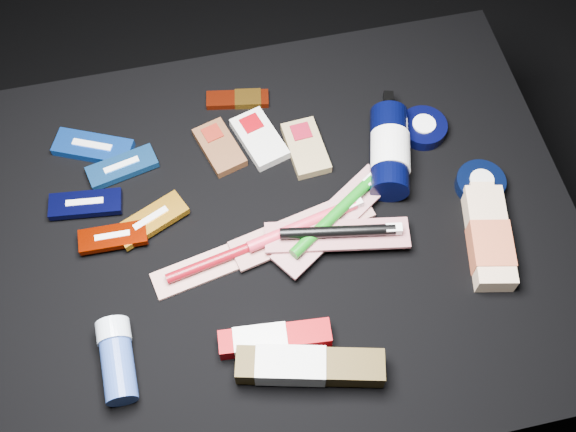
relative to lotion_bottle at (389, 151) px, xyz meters
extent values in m
plane|color=black|center=(-0.21, -0.09, -0.43)|extent=(3.00, 3.00, 0.00)
cube|color=black|center=(-0.21, -0.09, -0.23)|extent=(0.98, 0.78, 0.40)
cube|color=blue|center=(-0.49, 0.13, -0.03)|extent=(0.14, 0.10, 0.02)
cube|color=#BCBCB8|center=(-0.49, 0.13, -0.02)|extent=(0.07, 0.04, 0.02)
cube|color=#184D93|center=(-0.45, 0.08, -0.02)|extent=(0.12, 0.07, 0.01)
cube|color=silver|center=(-0.45, 0.08, -0.02)|extent=(0.06, 0.02, 0.02)
cube|color=black|center=(-0.52, 0.02, -0.02)|extent=(0.12, 0.06, 0.01)
cube|color=beige|center=(-0.52, 0.02, -0.02)|extent=(0.06, 0.02, 0.02)
cube|color=orange|center=(-0.41, -0.04, -0.02)|extent=(0.13, 0.09, 0.01)
cube|color=beige|center=(-0.41, -0.04, -0.02)|extent=(0.06, 0.04, 0.02)
cube|color=#701100|center=(-0.48, -0.06, -0.02)|extent=(0.11, 0.04, 0.01)
cube|color=silver|center=(-0.48, -0.06, -0.02)|extent=(0.06, 0.01, 0.01)
cube|color=#55311A|center=(-0.28, 0.09, -0.02)|extent=(0.08, 0.12, 0.02)
cube|color=maroon|center=(-0.29, 0.11, -0.02)|extent=(0.04, 0.04, 0.02)
cube|color=silver|center=(-0.21, 0.09, -0.02)|extent=(0.09, 0.13, 0.02)
cube|color=#710208|center=(-0.22, 0.12, -0.02)|extent=(0.04, 0.04, 0.02)
cube|color=#8F7A4E|center=(-0.13, 0.05, -0.02)|extent=(0.07, 0.11, 0.02)
cube|color=maroon|center=(-0.13, 0.08, -0.02)|extent=(0.03, 0.03, 0.02)
cube|color=#691707|center=(-0.23, 0.18, -0.03)|extent=(0.12, 0.05, 0.01)
cube|color=#AA721E|center=(-0.21, 0.18, -0.03)|extent=(0.05, 0.04, 0.01)
cylinder|color=black|center=(0.00, 0.00, 0.00)|extent=(0.11, 0.17, 0.07)
cylinder|color=silver|center=(0.00, 0.00, 0.00)|extent=(0.08, 0.09, 0.07)
cylinder|color=black|center=(0.02, 0.09, 0.00)|extent=(0.03, 0.03, 0.02)
cube|color=black|center=(0.03, 0.11, -0.01)|extent=(0.02, 0.03, 0.01)
cylinder|color=black|center=(0.08, 0.05, -0.02)|extent=(0.08, 0.08, 0.02)
cylinder|color=white|center=(0.08, 0.05, -0.02)|extent=(0.04, 0.04, 0.03)
cylinder|color=black|center=(0.14, -0.08, -0.02)|extent=(0.08, 0.08, 0.02)
cylinder|color=silver|center=(0.14, -0.08, -0.02)|extent=(0.04, 0.04, 0.03)
cube|color=beige|center=(0.11, -0.19, -0.02)|extent=(0.10, 0.18, 0.04)
cube|color=#B85434|center=(0.11, -0.20, -0.01)|extent=(0.08, 0.09, 0.04)
cube|color=beige|center=(0.13, -0.10, -0.02)|extent=(0.04, 0.03, 0.03)
cylinder|color=#28438D|center=(-0.49, -0.28, -0.01)|extent=(0.05, 0.09, 0.05)
cylinder|color=silver|center=(-0.49, -0.22, -0.01)|extent=(0.05, 0.03, 0.05)
cube|color=silver|center=(-0.32, -0.13, -0.03)|extent=(0.21, 0.09, 0.01)
cylinder|color=maroon|center=(-0.32, -0.13, -0.02)|extent=(0.16, 0.05, 0.02)
cube|color=silver|center=(-0.24, -0.11, -0.02)|extent=(0.03, 0.02, 0.01)
cube|color=beige|center=(-0.17, -0.10, -0.02)|extent=(0.25, 0.11, 0.01)
cylinder|color=#C1283D|center=(-0.17, -0.10, -0.01)|extent=(0.19, 0.06, 0.02)
cube|color=white|center=(-0.08, -0.08, -0.01)|extent=(0.03, 0.02, 0.01)
cube|color=beige|center=(-0.12, -0.10, -0.02)|extent=(0.23, 0.18, 0.01)
cylinder|color=#0B630F|center=(-0.12, -0.10, 0.00)|extent=(0.17, 0.12, 0.02)
cube|color=silver|center=(-0.05, -0.05, 0.00)|extent=(0.03, 0.03, 0.01)
cube|color=#A59F9B|center=(-0.12, -0.13, -0.01)|extent=(0.24, 0.09, 0.01)
cylinder|color=black|center=(-0.12, -0.13, 0.00)|extent=(0.18, 0.05, 0.02)
cube|color=silver|center=(-0.04, -0.15, 0.01)|extent=(0.03, 0.02, 0.01)
cube|color=#8D0005|center=(-0.26, -0.28, -0.02)|extent=(0.17, 0.05, 0.03)
cube|color=silver|center=(-0.28, -0.28, -0.02)|extent=(0.08, 0.05, 0.03)
cube|color=#36280B|center=(-0.22, -0.33, -0.01)|extent=(0.22, 0.10, 0.04)
cube|color=#B8B8B4|center=(-0.24, -0.33, -0.01)|extent=(0.11, 0.07, 0.04)
camera|label=1|loc=(-0.31, -0.63, 1.02)|focal=45.00mm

